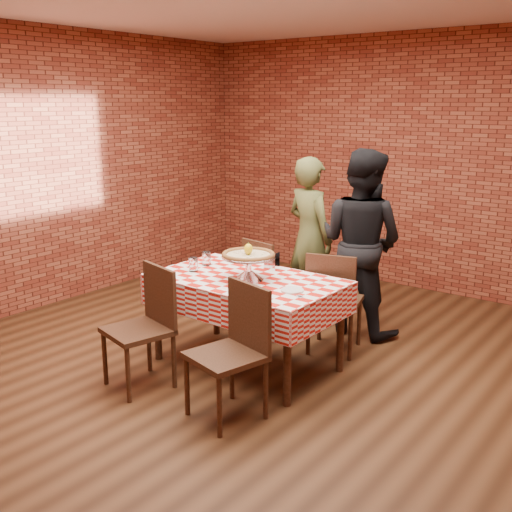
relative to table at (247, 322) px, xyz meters
The scene contains 19 objects.
ground 0.39m from the table, 42.39° to the right, with size 6.00×6.00×0.00m, color black.
back_wall 3.13m from the table, 88.74° to the left, with size 5.50×5.50×0.00m, color maroon.
table is the anchor object (origin of this frame).
tablecloth 0.25m from the table, 90.00° to the left, with size 1.54×0.94×0.26m, color #B9170E, non-canonical shape.
pizza_stand 0.48m from the table, 35.63° to the right, with size 0.43×0.43×0.19m, color silver, non-canonical shape.
pizza 0.58m from the table, 35.63° to the right, with size 0.42×0.42×0.03m, color #C6B58A.
lemon 0.63m from the table, 35.63° to the right, with size 0.07×0.07×0.09m, color yellow.
water_glass_left 0.66m from the table, 166.41° to the right, with size 0.07×0.07×0.12m, color white.
water_glass_right 0.69m from the table, 168.92° to the left, with size 0.07×0.07×0.12m, color white.
side_plate 0.63m from the table, ahead, with size 0.17×0.17×0.01m, color white.
sweetener_packet_a 0.75m from the table, 14.76° to the right, with size 0.05×0.04×0.01m, color white.
sweetener_packet_b 0.74m from the table, 14.10° to the right, with size 0.05×0.04×0.01m, color white.
condiment_caddy 0.57m from the table, 88.66° to the left, with size 0.11×0.08×0.15m, color silver.
chair_near_left 0.91m from the table, 117.44° to the right, with size 0.45×0.45×0.93m, color #44281A, non-canonical shape.
chair_near_right 0.88m from the table, 61.48° to the right, with size 0.45×0.45×0.93m, color #44281A, non-canonical shape.
chair_far_left 0.89m from the table, 112.38° to the left, with size 0.41×0.41×0.89m, color #44281A, non-canonical shape.
chair_far_right 0.84m from the table, 60.32° to the left, with size 0.43×0.43×0.91m, color #44281A, non-canonical shape.
diner_olive 1.48m from the table, 101.38° to the left, with size 0.59×0.39×1.62m, color #4E532A.
diner_black 1.41m from the table, 74.36° to the left, with size 0.84×0.66×1.73m, color black.
Camera 1 is at (2.86, -3.68, 2.14)m, focal length 43.00 mm.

